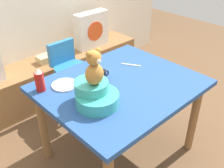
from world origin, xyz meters
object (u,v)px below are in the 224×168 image
object	(u,v)px
highchair	(70,69)
infant_seat_teal	(95,95)
book_stack	(46,58)
dining_table	(121,94)
coffee_mug	(102,76)
dinner_plate_near	(65,85)
ketchup_bottle	(40,80)
teddy_bear	(94,68)
pillow_floral_right	(92,30)

from	to	relation	value
highchair	infant_seat_teal	world-z (taller)	infant_seat_teal
book_stack	infant_seat_teal	size ratio (longest dim) A/B	0.61
dining_table	infant_seat_teal	bearing A→B (deg)	-167.64
coffee_mug	dinner_plate_near	distance (m)	0.30
book_stack	ketchup_bottle	bearing A→B (deg)	-121.39
book_stack	teddy_bear	xyz separation A→B (m)	(-0.37, -1.32, 0.52)
book_stack	dinner_plate_near	distance (m)	1.08
ketchup_bottle	dinner_plate_near	size ratio (longest dim) A/B	0.92
pillow_floral_right	teddy_bear	bearing A→B (deg)	-128.43
coffee_mug	ketchup_bottle	bearing A→B (deg)	153.23
book_stack	highchair	xyz separation A→B (m)	(0.02, -0.44, 0.02)
pillow_floral_right	dining_table	world-z (taller)	pillow_floral_right
ketchup_bottle	teddy_bear	bearing A→B (deg)	-65.41
dining_table	coffee_mug	distance (m)	0.22
dining_table	infant_seat_teal	size ratio (longest dim) A/B	3.64
ketchup_bottle	infant_seat_teal	bearing A→B (deg)	-65.38
infant_seat_teal	ketchup_bottle	size ratio (longest dim) A/B	1.78
teddy_bear	dinner_plate_near	size ratio (longest dim) A/B	1.25
dining_table	ketchup_bottle	bearing A→B (deg)	145.94
highchair	infant_seat_teal	bearing A→B (deg)	-113.72
pillow_floral_right	highchair	size ratio (longest dim) A/B	0.56
infant_seat_teal	coffee_mug	xyz separation A→B (m)	(0.23, 0.20, -0.02)
infant_seat_teal	coffee_mug	world-z (taller)	infant_seat_teal
pillow_floral_right	dinner_plate_near	distance (m)	1.42
highchair	teddy_bear	size ratio (longest dim) A/B	3.16
book_stack	highchair	distance (m)	0.44
pillow_floral_right	book_stack	distance (m)	0.69
infant_seat_teal	teddy_bear	bearing A→B (deg)	-90.00
pillow_floral_right	dining_table	distance (m)	1.42
book_stack	dining_table	world-z (taller)	dining_table
pillow_floral_right	teddy_bear	distance (m)	1.69
teddy_bear	infant_seat_teal	bearing A→B (deg)	90.00
book_stack	pillow_floral_right	bearing A→B (deg)	-1.80
dining_table	pillow_floral_right	bearing A→B (deg)	59.86
book_stack	infant_seat_teal	world-z (taller)	infant_seat_teal
book_stack	teddy_bear	bearing A→B (deg)	-105.49
pillow_floral_right	ketchup_bottle	world-z (taller)	ketchup_bottle
dining_table	teddy_bear	xyz separation A→B (m)	(-0.32, -0.07, 0.38)
dining_table	infant_seat_teal	distance (m)	0.37
dining_table	teddy_bear	distance (m)	0.50
book_stack	ketchup_bottle	world-z (taller)	ketchup_bottle
pillow_floral_right	coffee_mug	xyz separation A→B (m)	(-0.80, -1.10, 0.11)
highchair	infant_seat_teal	distance (m)	1.01
dinner_plate_near	book_stack	bearing A→B (deg)	68.30
teddy_bear	ketchup_bottle	world-z (taller)	teddy_bear
pillow_floral_right	infant_seat_teal	world-z (taller)	same
infant_seat_teal	book_stack	bearing A→B (deg)	74.51
highchair	ketchup_bottle	size ratio (longest dim) A/B	4.27
book_stack	infant_seat_teal	bearing A→B (deg)	-105.49
pillow_floral_right	coffee_mug	bearing A→B (deg)	-126.01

